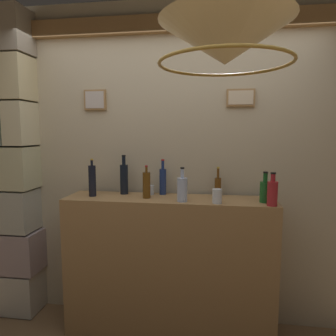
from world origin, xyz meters
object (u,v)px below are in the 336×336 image
object	(u,v)px
liquor_bottle_sherry	(147,185)
liquor_bottle_vodka	(272,192)
glass_tumbler_highball	(150,190)
pendant_lamp	(225,44)
liquor_bottle_rum	(163,181)
liquor_bottle_amaro	(182,189)
liquor_bottle_port	(265,191)
liquor_bottle_bourbon	(124,178)
liquor_bottle_gin	(218,186)
liquor_bottle_tequila	(92,180)
glass_tumbler_rocks	(217,196)

from	to	relation	value
liquor_bottle_sherry	liquor_bottle_vodka	bearing A→B (deg)	-7.38
glass_tumbler_highball	pendant_lamp	world-z (taller)	pendant_lamp
liquor_bottle_rum	liquor_bottle_amaro	bearing A→B (deg)	-52.01
liquor_bottle_sherry	pendant_lamp	distance (m)	1.33
pendant_lamp	liquor_bottle_port	bearing A→B (deg)	67.74
liquor_bottle_bourbon	liquor_bottle_gin	bearing A→B (deg)	2.33
liquor_bottle_sherry	glass_tumbler_highball	xyz separation A→B (m)	(0.00, 0.13, -0.07)
liquor_bottle_sherry	pendant_lamp	world-z (taller)	pendant_lamp
liquor_bottle_vodka	liquor_bottle_rum	size ratio (longest dim) A/B	0.81
pendant_lamp	liquor_bottle_tequila	bearing A→B (deg)	140.24
liquor_bottle_bourbon	liquor_bottle_amaro	bearing A→B (deg)	-22.30
liquor_bottle_bourbon	liquor_bottle_tequila	bearing A→B (deg)	-150.27
liquor_bottle_bourbon	glass_tumbler_rocks	distance (m)	0.82
liquor_bottle_tequila	glass_tumbler_rocks	bearing A→B (deg)	-5.88
liquor_bottle_bourbon	liquor_bottle_gin	distance (m)	0.80
liquor_bottle_tequila	pendant_lamp	distance (m)	1.57
liquor_bottle_vodka	pendant_lamp	xyz separation A→B (m)	(-0.38, -0.74, 0.85)
liquor_bottle_bourbon	glass_tumbler_highball	size ratio (longest dim) A/B	4.25
liquor_bottle_tequila	pendant_lamp	size ratio (longest dim) A/B	0.49
liquor_bottle_port	liquor_bottle_sherry	xyz separation A→B (m)	(-0.92, 0.02, 0.02)
liquor_bottle_port	liquor_bottle_amaro	world-z (taller)	liquor_bottle_amaro
glass_tumbler_rocks	glass_tumbler_highball	distance (m)	0.61
liquor_bottle_gin	liquor_bottle_port	bearing A→B (deg)	-27.41
liquor_bottle_port	glass_tumbler_highball	size ratio (longest dim) A/B	2.98
liquor_bottle_vodka	liquor_bottle_amaro	bearing A→B (deg)	176.62
pendant_lamp	liquor_bottle_bourbon	bearing A→B (deg)	128.92
liquor_bottle_vodka	glass_tumbler_rocks	world-z (taller)	liquor_bottle_vodka
liquor_bottle_gin	glass_tumbler_highball	size ratio (longest dim) A/B	3.08
liquor_bottle_tequila	glass_tumbler_rocks	world-z (taller)	liquor_bottle_tequila
liquor_bottle_gin	glass_tumbler_highball	bearing A→B (deg)	-177.12
liquor_bottle_tequila	liquor_bottle_gin	bearing A→B (deg)	9.12
liquor_bottle_rum	liquor_bottle_sherry	bearing A→B (deg)	-123.91
glass_tumbler_rocks	liquor_bottle_tequila	bearing A→B (deg)	174.12
liquor_bottle_bourbon	liquor_bottle_tequila	xyz separation A→B (m)	(-0.23, -0.13, -0.00)
liquor_bottle_sherry	liquor_bottle_gin	world-z (taller)	liquor_bottle_sherry
liquor_bottle_amaro	liquor_bottle_tequila	xyz separation A→B (m)	(-0.75, 0.08, 0.03)
liquor_bottle_bourbon	pendant_lamp	size ratio (longest dim) A/B	0.52
liquor_bottle_port	liquor_bottle_tequila	bearing A→B (deg)	179.32
liquor_bottle_port	liquor_bottle_gin	size ratio (longest dim) A/B	0.97
liquor_bottle_port	liquor_bottle_gin	distance (m)	0.39
liquor_bottle_port	liquor_bottle_vodka	size ratio (longest dim) A/B	0.96
liquor_bottle_amaro	liquor_bottle_bourbon	size ratio (longest dim) A/B	0.79
liquor_bottle_amaro	glass_tumbler_rocks	world-z (taller)	liquor_bottle_amaro
glass_tumbler_highball	liquor_bottle_amaro	bearing A→B (deg)	-36.32
liquor_bottle_bourbon	pendant_lamp	bearing A→B (deg)	-51.08
liquor_bottle_port	liquor_bottle_vodka	xyz separation A→B (m)	(0.04, -0.10, 0.01)
liquor_bottle_vodka	liquor_bottle_rum	world-z (taller)	liquor_bottle_rum
liquor_bottle_sherry	liquor_bottle_gin	xyz separation A→B (m)	(0.57, 0.16, -0.02)
liquor_bottle_vodka	liquor_bottle_sherry	world-z (taller)	liquor_bottle_sherry
liquor_bottle_vodka	liquor_bottle_gin	xyz separation A→B (m)	(-0.38, 0.29, -0.01)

